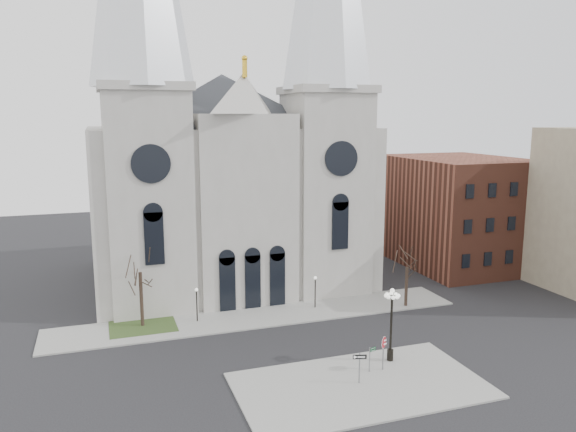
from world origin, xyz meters
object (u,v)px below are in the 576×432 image
object	(u,v)px
stop_sign	(383,346)
one_way_sign	(360,363)
globe_lamp	(391,316)
street_name_sign	(370,357)

from	to	relation	value
stop_sign	one_way_sign	bearing A→B (deg)	-172.97
stop_sign	globe_lamp	distance (m)	2.61
one_way_sign	street_name_sign	size ratio (longest dim) A/B	1.18
one_way_sign	stop_sign	bearing A→B (deg)	43.58
stop_sign	one_way_sign	world-z (taller)	stop_sign
street_name_sign	one_way_sign	bearing A→B (deg)	-155.06
globe_lamp	street_name_sign	bearing A→B (deg)	-152.61
stop_sign	globe_lamp	xyz separation A→B (m)	(1.35, 1.29, 1.83)
stop_sign	street_name_sign	world-z (taller)	stop_sign
one_way_sign	globe_lamp	bearing A→B (deg)	50.00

